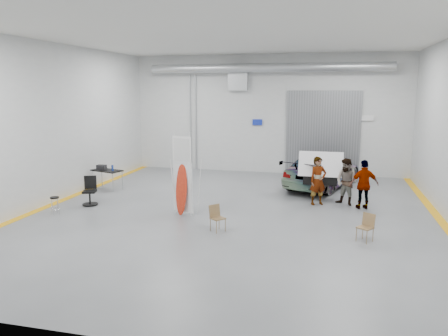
% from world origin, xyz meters
% --- Properties ---
extents(ground, '(16.00, 16.00, 0.00)m').
position_xyz_m(ground, '(0.00, 0.00, 0.00)').
color(ground, slate).
rests_on(ground, ground).
extents(room_shell, '(14.02, 16.18, 6.01)m').
position_xyz_m(room_shell, '(0.24, 2.22, 4.08)').
color(room_shell, '#BBBEC0').
rests_on(room_shell, ground).
extents(sedan_car, '(3.68, 5.43, 1.46)m').
position_xyz_m(sedan_car, '(2.89, 5.21, 0.73)').
color(sedan_car, silver).
rests_on(sedan_car, ground).
extents(person_a, '(0.79, 0.71, 1.82)m').
position_xyz_m(person_a, '(2.81, 2.04, 0.91)').
color(person_a, '#856248').
rests_on(person_a, ground).
extents(person_b, '(1.08, 1.01, 1.76)m').
position_xyz_m(person_b, '(3.85, 2.23, 0.88)').
color(person_b, teal).
rests_on(person_b, ground).
extents(person_c, '(1.12, 0.70, 1.79)m').
position_xyz_m(person_c, '(4.44, 1.83, 0.90)').
color(person_c, '#9B5733').
rests_on(person_c, ground).
extents(surfboard_display, '(0.78, 0.42, 2.88)m').
position_xyz_m(surfboard_display, '(-1.57, -0.48, 1.17)').
color(surfboard_display, white).
rests_on(surfboard_display, ground).
extents(folding_chair_near, '(0.53, 0.61, 0.80)m').
position_xyz_m(folding_chair_near, '(-0.01, -1.90, 0.25)').
color(folding_chair_near, brown).
rests_on(folding_chair_near, ground).
extents(folding_chair_far, '(0.52, 0.57, 0.80)m').
position_xyz_m(folding_chair_far, '(4.27, -1.77, 0.25)').
color(folding_chair_far, brown).
rests_on(folding_chair_far, ground).
extents(shop_stool, '(0.32, 0.32, 0.62)m').
position_xyz_m(shop_stool, '(-5.93, -1.51, 0.31)').
color(shop_stool, black).
rests_on(shop_stool, ground).
extents(work_table, '(1.47, 1.02, 1.09)m').
position_xyz_m(work_table, '(-6.18, 2.47, 0.84)').
color(work_table, '#9A9EA2').
rests_on(work_table, ground).
extents(office_chair, '(0.59, 0.61, 1.06)m').
position_xyz_m(office_chair, '(-5.41, -0.06, 0.47)').
color(office_chair, black).
rests_on(office_chair, ground).
extents(trunk_lid, '(1.70, 1.03, 0.04)m').
position_xyz_m(trunk_lid, '(2.89, 2.94, 1.48)').
color(trunk_lid, silver).
rests_on(trunk_lid, sedan_car).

